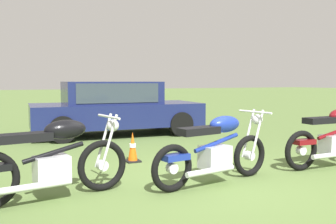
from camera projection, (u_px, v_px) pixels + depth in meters
The scene contains 6 objects.
ground_plane at pixel (213, 182), 5.36m from camera, with size 120.00×120.00×0.00m, color #567038.
motorcycle_black at pixel (52, 160), 4.55m from camera, with size 2.04×0.71×1.02m.
motorcycle_blue at pixel (215, 150), 5.28m from camera, with size 2.06×0.74×1.02m.
motorcycle_maroon at pixel (334, 138), 6.32m from camera, with size 2.04×0.64×1.02m.
car_navy at pixel (114, 105), 10.00m from camera, with size 4.52×2.17×1.43m.
traffic_cone at pixel (133, 148), 6.70m from camera, with size 0.25×0.25×0.54m.
Camera 1 is at (-2.84, -4.47, 1.45)m, focal length 40.01 mm.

